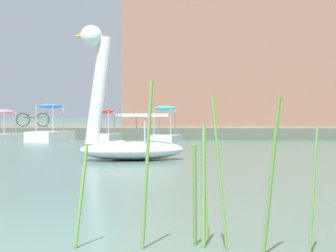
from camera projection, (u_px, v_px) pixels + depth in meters
The scene contains 10 objects.
shore_bank_far at pixel (200, 129), 38.65m from camera, with size 155.58×19.34×0.54m, color #5B6051.
swan_boat at pixel (125, 133), 16.32m from camera, with size 2.99×2.26×3.36m.
pedal_boat_cyan at pixel (165, 131), 27.34m from camera, with size 1.31×1.92×1.51m.
pedal_boat_red at pixel (105, 132), 27.34m from camera, with size 1.16×1.83×1.39m.
pedal_boat_blue at pixel (50, 131), 27.48m from camera, with size 1.71×2.42×1.61m.
pedal_boat_pink at pixel (2, 132), 28.03m from camera, with size 1.73×2.25×1.37m.
bicycle_parked at pixel (33, 120), 32.64m from camera, with size 1.70×0.15×0.71m.
parked_van at pixel (184, 109), 39.41m from camera, with size 4.75×2.09×1.71m.
apartment_block at pixel (291, 13), 40.71m from camera, with size 19.87×13.52×13.91m, color #996B56.
reed_clump_foreground at pixel (219, 181), 5.48m from camera, with size 2.53×0.83×1.43m.
Camera 1 is at (2.04, -5.00, 1.14)m, focal length 69.50 mm.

